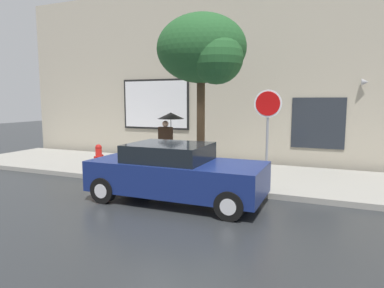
% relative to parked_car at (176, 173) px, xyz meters
% --- Properties ---
extents(ground_plane, '(60.00, 60.00, 0.00)m').
position_rel_parked_car_xyz_m(ground_plane, '(0.03, 0.06, -0.72)').
color(ground_plane, '#282B2D').
extents(sidewalk, '(20.00, 4.00, 0.15)m').
position_rel_parked_car_xyz_m(sidewalk, '(0.03, 3.06, -0.64)').
color(sidewalk, gray).
rests_on(sidewalk, ground).
extents(building_facade, '(20.00, 0.67, 7.00)m').
position_rel_parked_car_xyz_m(building_facade, '(0.01, 5.55, 2.77)').
color(building_facade, '#B2A893').
rests_on(building_facade, ground).
extents(parked_car, '(4.30, 1.91, 1.44)m').
position_rel_parked_car_xyz_m(parked_car, '(0.00, 0.00, 0.00)').
color(parked_car, navy).
rests_on(parked_car, ground).
extents(fire_hydrant, '(0.30, 0.44, 0.82)m').
position_rel_parked_car_xyz_m(fire_hydrant, '(-4.03, 2.17, -0.17)').
color(fire_hydrant, red).
rests_on(fire_hydrant, sidewalk).
extents(pedestrian_with_umbrella, '(0.94, 0.94, 1.93)m').
position_rel_parked_car_xyz_m(pedestrian_with_umbrella, '(-1.79, 3.23, 0.95)').
color(pedestrian_with_umbrella, black).
rests_on(pedestrian_with_umbrella, sidewalk).
extents(street_tree, '(2.60, 2.21, 4.79)m').
position_rel_parked_car_xyz_m(street_tree, '(0.10, 1.70, 3.15)').
color(street_tree, '#4C3823').
rests_on(street_tree, sidewalk).
extents(stop_sign, '(0.76, 0.10, 2.64)m').
position_rel_parked_car_xyz_m(stop_sign, '(1.89, 1.91, 1.30)').
color(stop_sign, gray).
rests_on(stop_sign, sidewalk).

